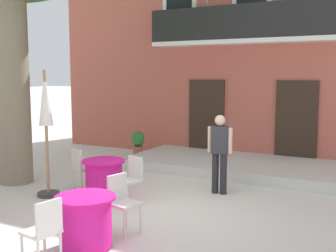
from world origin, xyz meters
The scene contains 12 objects.
ground_plane centered at (0.00, 0.00, 0.00)m, with size 120.00×120.00×0.00m, color silver.
building_facade centered at (0.12, 6.99, 3.75)m, with size 13.00×5.09×7.50m.
entrance_step_platform centered at (0.12, 3.72, 0.12)m, with size 5.49×2.56×0.25m, color silver.
cafe_table_middle centered at (-1.38, 0.17, 0.39)m, with size 0.86×0.86×0.76m.
cafe_chair_middle_0 centered at (-2.11, 0.35, 0.53)m, with size 0.51×0.51×0.91m.
cafe_chair_middle_1 centered at (-0.64, 0.03, 0.53)m, with size 0.49×0.49×0.91m.
cafe_table_front centered at (-0.10, -1.98, 0.39)m, with size 0.86×0.86×0.76m.
cafe_chair_front_0 centered at (-0.14, -2.73, 0.53)m, with size 0.46×0.46×0.91m.
cafe_chair_front_1 centered at (0.01, -1.23, 0.53)m, with size 0.48×0.48×0.91m.
cafe_umbrella centered at (-2.42, -0.31, 1.67)m, with size 0.44×0.44×2.55m.
ground_planter_left centered at (-2.97, 4.00, 0.44)m, with size 0.38×0.38×0.78m.
pedestrian_near_entrance centered at (0.58, 1.50, 0.93)m, with size 0.53×0.30×1.64m.
Camera 1 is at (3.62, -6.48, 2.46)m, focal length 44.79 mm.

